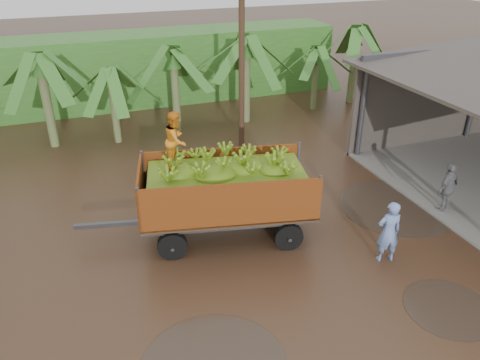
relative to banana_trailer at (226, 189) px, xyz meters
name	(u,v)px	position (x,y,z in m)	size (l,w,h in m)	color
ground	(306,265)	(1.54, -2.26, -1.50)	(100.00, 100.00, 0.00)	black
hedge_north	(133,69)	(-0.46, 13.74, 0.30)	(22.00, 3.00, 3.60)	#2D661E
banana_trailer	(226,189)	(0.00, 0.00, 0.00)	(7.02, 3.42, 3.93)	#9F4A16
man_blue	(389,232)	(3.69, -2.80, -0.58)	(0.67, 0.44, 1.85)	#6A84C1
man_grey	(448,188)	(7.06, -1.29, -0.63)	(1.02, 0.42, 1.74)	slate
utility_pole	(242,57)	(2.79, 6.11, 2.30)	(1.20, 0.24, 7.50)	#47301E
banana_plants	(112,128)	(-2.57, 5.09, 0.38)	(24.18, 20.88, 4.21)	#2D661E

